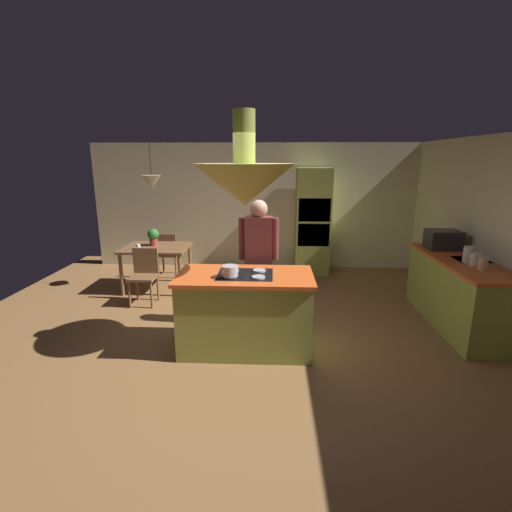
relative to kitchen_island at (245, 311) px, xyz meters
name	(u,v)px	position (x,y,z in m)	size (l,w,h in m)	color
ground	(247,340)	(0.00, 0.20, -0.47)	(8.16, 8.16, 0.00)	olive
wall_back	(258,206)	(0.00, 3.65, 0.80)	(6.80, 0.10, 2.55)	beige
wall_right	(507,238)	(3.25, 0.60, 0.80)	(0.10, 7.20, 2.55)	beige
kitchen_island	(245,311)	(0.00, 0.00, 0.00)	(1.58, 0.84, 0.95)	#939E42
counter_run_right	(457,292)	(2.84, 0.80, 0.01)	(0.73, 2.05, 0.93)	#939E42
oven_tower	(312,221)	(1.10, 3.24, 0.56)	(0.66, 0.62, 2.07)	#939E42
dining_table	(156,252)	(-1.70, 2.10, 0.19)	(1.11, 0.90, 0.76)	brown
person_at_island	(259,255)	(0.13, 0.69, 0.52)	(0.53, 0.23, 1.72)	tan
range_hood	(244,182)	(0.00, 0.00, 1.51)	(1.10, 1.10, 1.00)	#939E42
pendant_light_over_table	(152,182)	(-1.70, 2.10, 1.39)	(0.32, 0.32, 0.82)	beige
chair_facing_island	(144,272)	(-1.70, 1.43, 0.03)	(0.40, 0.40, 0.87)	brown
chair_by_back_wall	(168,252)	(-1.70, 2.77, 0.03)	(0.40, 0.40, 0.87)	brown
potted_plant_on_table	(153,236)	(-1.77, 2.19, 0.46)	(0.20, 0.20, 0.30)	#99382D
cup_on_table	(138,247)	(-1.93, 1.88, 0.33)	(0.07, 0.07, 0.09)	white
canister_flour	(483,264)	(2.84, 0.30, 0.54)	(0.11, 0.11, 0.16)	#E0B78C
canister_sugar	(475,260)	(2.84, 0.48, 0.54)	(0.13, 0.13, 0.16)	silver
canister_tea	(468,255)	(2.84, 0.66, 0.57)	(0.13, 0.13, 0.21)	silver
microwave_on_counter	(443,240)	(2.84, 1.40, 0.60)	(0.46, 0.36, 0.28)	#232326
cooking_pot_on_cooktop	(230,271)	(-0.16, -0.13, 0.54)	(0.18, 0.18, 0.12)	#B2B2B7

